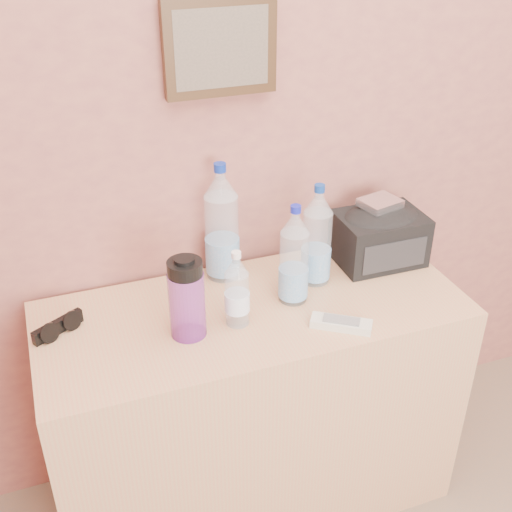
{
  "coord_description": "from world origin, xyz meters",
  "views": [
    {
      "loc": [
        -0.73,
        0.36,
        1.78
      ],
      "look_at": [
        -0.24,
        1.71,
        0.93
      ],
      "focal_mm": 45.0,
      "sensor_mm": 36.0,
      "label": 1
    }
  ],
  "objects_px": {
    "foil_packet": "(380,203)",
    "toiletry_bag": "(379,235)",
    "sunglasses": "(58,327)",
    "pet_large_c": "(317,240)",
    "pet_large_d": "(294,260)",
    "ac_remote": "(341,324)",
    "nalgene_bottle": "(187,298)",
    "pet_large_b": "(222,228)",
    "dresser": "(254,407)",
    "pet_small": "(237,293)"
  },
  "relations": [
    {
      "from": "nalgene_bottle",
      "to": "foil_packet",
      "type": "height_order",
      "value": "nalgene_bottle"
    },
    {
      "from": "ac_remote",
      "to": "foil_packet",
      "type": "xyz_separation_m",
      "value": [
        0.26,
        0.29,
        0.18
      ]
    },
    {
      "from": "toiletry_bag",
      "to": "nalgene_bottle",
      "type": "bearing_deg",
      "value": -165.37
    },
    {
      "from": "sunglasses",
      "to": "pet_small",
      "type": "bearing_deg",
      "value": -44.7
    },
    {
      "from": "pet_small",
      "to": "nalgene_bottle",
      "type": "height_order",
      "value": "nalgene_bottle"
    },
    {
      "from": "sunglasses",
      "to": "toiletry_bag",
      "type": "height_order",
      "value": "toiletry_bag"
    },
    {
      "from": "pet_small",
      "to": "nalgene_bottle",
      "type": "relative_size",
      "value": 0.95
    },
    {
      "from": "pet_small",
      "to": "toiletry_bag",
      "type": "height_order",
      "value": "pet_small"
    },
    {
      "from": "pet_large_d",
      "to": "toiletry_bag",
      "type": "distance_m",
      "value": 0.35
    },
    {
      "from": "pet_large_c",
      "to": "foil_packet",
      "type": "bearing_deg",
      "value": 13.8
    },
    {
      "from": "dresser",
      "to": "toiletry_bag",
      "type": "xyz_separation_m",
      "value": [
        0.45,
        0.11,
        0.46
      ]
    },
    {
      "from": "pet_large_d",
      "to": "pet_small",
      "type": "relative_size",
      "value": 1.34
    },
    {
      "from": "nalgene_bottle",
      "to": "pet_large_c",
      "type": "bearing_deg",
      "value": 16.25
    },
    {
      "from": "pet_large_b",
      "to": "pet_small",
      "type": "height_order",
      "value": "pet_large_b"
    },
    {
      "from": "ac_remote",
      "to": "toiletry_bag",
      "type": "height_order",
      "value": "toiletry_bag"
    },
    {
      "from": "pet_small",
      "to": "foil_packet",
      "type": "bearing_deg",
      "value": 18.99
    },
    {
      "from": "pet_large_b",
      "to": "ac_remote",
      "type": "relative_size",
      "value": 2.22
    },
    {
      "from": "pet_large_b",
      "to": "nalgene_bottle",
      "type": "relative_size",
      "value": 1.56
    },
    {
      "from": "pet_large_c",
      "to": "sunglasses",
      "type": "distance_m",
      "value": 0.75
    },
    {
      "from": "sunglasses",
      "to": "nalgene_bottle",
      "type": "bearing_deg",
      "value": -50.68
    },
    {
      "from": "pet_large_b",
      "to": "ac_remote",
      "type": "bearing_deg",
      "value": -59.04
    },
    {
      "from": "pet_large_c",
      "to": "pet_large_d",
      "type": "xyz_separation_m",
      "value": [
        -0.1,
        -0.07,
        -0.01
      ]
    },
    {
      "from": "nalgene_bottle",
      "to": "foil_packet",
      "type": "relative_size",
      "value": 2.04
    },
    {
      "from": "pet_large_c",
      "to": "pet_large_d",
      "type": "relative_size",
      "value": 1.05
    },
    {
      "from": "foil_packet",
      "to": "dresser",
      "type": "bearing_deg",
      "value": -163.98
    },
    {
      "from": "pet_large_d",
      "to": "sunglasses",
      "type": "height_order",
      "value": "pet_large_d"
    },
    {
      "from": "pet_large_c",
      "to": "pet_large_d",
      "type": "height_order",
      "value": "pet_large_c"
    },
    {
      "from": "dresser",
      "to": "pet_small",
      "type": "xyz_separation_m",
      "value": [
        -0.06,
        -0.05,
        0.47
      ]
    },
    {
      "from": "pet_large_b",
      "to": "sunglasses",
      "type": "bearing_deg",
      "value": -166.04
    },
    {
      "from": "ac_remote",
      "to": "toiletry_bag",
      "type": "xyz_separation_m",
      "value": [
        0.26,
        0.27,
        0.08
      ]
    },
    {
      "from": "dresser",
      "to": "pet_large_b",
      "type": "xyz_separation_m",
      "value": [
        -0.03,
        0.19,
        0.53
      ]
    },
    {
      "from": "sunglasses",
      "to": "foil_packet",
      "type": "bearing_deg",
      "value": -26.56
    },
    {
      "from": "pet_large_c",
      "to": "toiletry_bag",
      "type": "height_order",
      "value": "pet_large_c"
    },
    {
      "from": "toiletry_bag",
      "to": "pet_large_b",
      "type": "bearing_deg",
      "value": 170.81
    },
    {
      "from": "pet_large_c",
      "to": "sunglasses",
      "type": "xyz_separation_m",
      "value": [
        -0.74,
        -0.0,
        -0.12
      ]
    },
    {
      "from": "dresser",
      "to": "nalgene_bottle",
      "type": "height_order",
      "value": "nalgene_bottle"
    },
    {
      "from": "ac_remote",
      "to": "foil_packet",
      "type": "relative_size",
      "value": 1.44
    },
    {
      "from": "pet_large_d",
      "to": "ac_remote",
      "type": "distance_m",
      "value": 0.22
    },
    {
      "from": "sunglasses",
      "to": "toiletry_bag",
      "type": "relative_size",
      "value": 0.57
    },
    {
      "from": "pet_large_c",
      "to": "toiletry_bag",
      "type": "bearing_deg",
      "value": 9.31
    },
    {
      "from": "pet_large_c",
      "to": "sunglasses",
      "type": "relative_size",
      "value": 2.1
    },
    {
      "from": "pet_small",
      "to": "ac_remote",
      "type": "bearing_deg",
      "value": -24.65
    },
    {
      "from": "pet_large_b",
      "to": "ac_remote",
      "type": "distance_m",
      "value": 0.44
    },
    {
      "from": "sunglasses",
      "to": "pet_large_b",
      "type": "bearing_deg",
      "value": -16.0
    },
    {
      "from": "pet_large_c",
      "to": "ac_remote",
      "type": "height_order",
      "value": "pet_large_c"
    },
    {
      "from": "dresser",
      "to": "pet_large_b",
      "type": "height_order",
      "value": "pet_large_b"
    },
    {
      "from": "dresser",
      "to": "toiletry_bag",
      "type": "distance_m",
      "value": 0.65
    },
    {
      "from": "foil_packet",
      "to": "toiletry_bag",
      "type": "bearing_deg",
      "value": -96.6
    },
    {
      "from": "toiletry_bag",
      "to": "foil_packet",
      "type": "relative_size",
      "value": 2.3
    },
    {
      "from": "pet_small",
      "to": "pet_large_c",
      "type": "bearing_deg",
      "value": 23.02
    }
  ]
}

